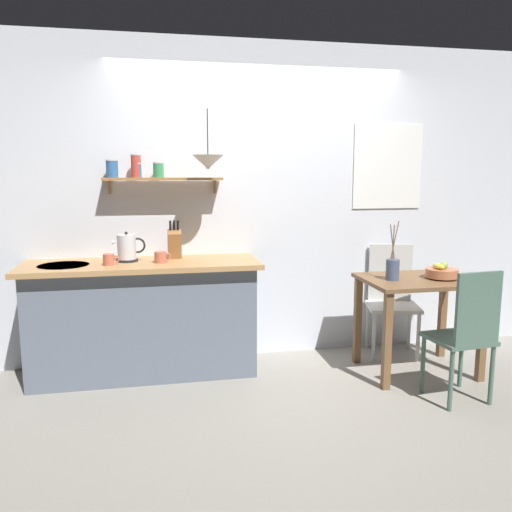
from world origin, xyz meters
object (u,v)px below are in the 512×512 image
object	(u,v)px
electric_kettle	(127,248)
pendant_lamp	(208,162)
dining_table	(419,296)
coffee_mug_by_sink	(109,260)
twig_vase	(393,269)
dining_chair_far	(392,294)
coffee_mug_spare	(161,257)
knife_block	(175,244)
fruit_bowl	(442,272)
dining_chair_near	(467,331)

from	to	relation	value
electric_kettle	pendant_lamp	world-z (taller)	pendant_lamp
dining_table	coffee_mug_by_sink	bearing A→B (deg)	173.56
twig_vase	dining_chair_far	bearing A→B (deg)	63.50
dining_chair_far	twig_vase	bearing A→B (deg)	-116.50
coffee_mug_spare	pendant_lamp	bearing A→B (deg)	-4.91
dining_table	pendant_lamp	distance (m)	1.98
electric_kettle	knife_block	distance (m)	0.37
fruit_bowl	twig_vase	size ratio (longest dim) A/B	0.55
dining_table	pendant_lamp	world-z (taller)	pendant_lamp
dining_chair_far	pendant_lamp	distance (m)	2.03
coffee_mug_by_sink	coffee_mug_spare	distance (m)	0.38
knife_block	dining_chair_near	bearing A→B (deg)	-29.03
knife_block	pendant_lamp	size ratio (longest dim) A/B	0.70
twig_vase	coffee_mug_spare	distance (m)	1.81
dining_chair_far	twig_vase	distance (m)	0.65
dining_chair_far	coffee_mug_by_sink	bearing A→B (deg)	-174.99
twig_vase	electric_kettle	distance (m)	2.09
dining_table	electric_kettle	xyz separation A→B (m)	(-2.28, 0.42, 0.39)
dining_table	fruit_bowl	world-z (taller)	fruit_bowl
dining_table	knife_block	distance (m)	2.01
twig_vase	electric_kettle	bearing A→B (deg)	167.89
dining_chair_near	coffee_mug_by_sink	xyz separation A→B (m)	(-2.44, 0.88, 0.44)
electric_kettle	twig_vase	bearing A→B (deg)	-12.11
fruit_bowl	coffee_mug_by_sink	xyz separation A→B (m)	(-2.57, 0.32, 0.14)
knife_block	coffee_mug_by_sink	bearing A→B (deg)	-158.27
electric_kettle	coffee_mug_spare	world-z (taller)	electric_kettle
twig_vase	electric_kettle	xyz separation A→B (m)	(-2.04, 0.44, 0.16)
dining_table	electric_kettle	size ratio (longest dim) A/B	3.50
dining_table	dining_chair_near	distance (m)	0.62
dining_chair_near	electric_kettle	size ratio (longest dim) A/B	3.78
dining_chair_far	coffee_mug_by_sink	size ratio (longest dim) A/B	8.03
electric_kettle	fruit_bowl	bearing A→B (deg)	-10.81
dining_chair_near	coffee_mug_by_sink	world-z (taller)	coffee_mug_by_sink
fruit_bowl	knife_block	world-z (taller)	knife_block
twig_vase	electric_kettle	world-z (taller)	twig_vase
dining_table	fruit_bowl	distance (m)	0.26
fruit_bowl	coffee_mug_spare	xyz separation A→B (m)	(-2.19, 0.35, 0.14)
coffee_mug_by_sink	coffee_mug_spare	bearing A→B (deg)	4.64
dining_chair_far	knife_block	bearing A→B (deg)	-179.60
knife_block	twig_vase	bearing A→B (deg)	-16.24
dining_table	pendant_lamp	size ratio (longest dim) A/B	1.99
dining_chair_far	knife_block	size ratio (longest dim) A/B	3.11
pendant_lamp	knife_block	bearing A→B (deg)	142.44
dining_table	fruit_bowl	size ratio (longest dim) A/B	3.54
dining_chair_near	fruit_bowl	distance (m)	0.65
dining_chair_near	coffee_mug_by_sink	bearing A→B (deg)	160.16
dining_chair_near	coffee_mug_spare	bearing A→B (deg)	156.11
coffee_mug_spare	twig_vase	bearing A→B (deg)	-10.13
coffee_mug_by_sink	fruit_bowl	bearing A→B (deg)	-7.02
knife_block	dining_table	bearing A→B (deg)	-13.82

